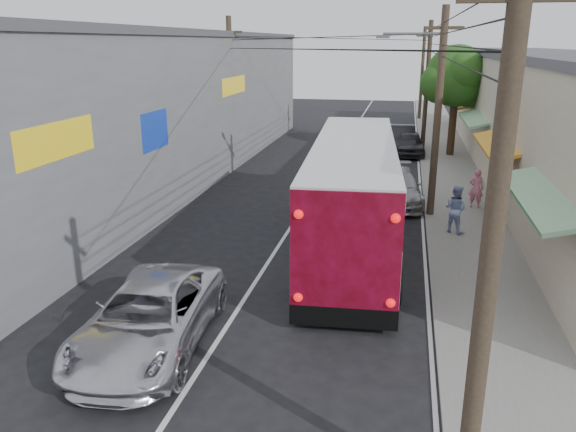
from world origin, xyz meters
name	(u,v)px	position (x,y,z in m)	size (l,w,h in m)	color
ground	(187,388)	(0.00, 0.00, 0.00)	(120.00, 120.00, 0.00)	black
sidewalk	(451,177)	(6.50, 20.00, 0.06)	(3.00, 80.00, 0.12)	slate
building_right	(544,114)	(10.99, 22.00, 3.15)	(7.09, 40.00, 6.25)	beige
building_left	(158,104)	(-8.50, 18.00, 3.65)	(7.20, 36.00, 7.25)	gray
utility_poles	(389,95)	(3.13, 20.33, 4.13)	(11.80, 45.28, 8.00)	#473828
street_tree	(458,78)	(6.87, 26.02, 4.67)	(4.40, 4.00, 6.60)	#3F2B19
coach_bus	(353,193)	(2.43, 9.10, 1.87)	(3.54, 12.66, 3.61)	silver
jeepney	(149,317)	(-1.40, 1.35, 0.75)	(2.49, 5.40, 1.50)	silver
parked_suv	(396,187)	(3.80, 14.81, 0.72)	(2.01, 4.94, 1.43)	#9C9BA3
parked_car_mid	(409,143)	(4.32, 26.00, 0.74)	(1.74, 4.32, 1.47)	#28282D
parked_car_far	(401,139)	(3.80, 27.01, 0.82)	(1.73, 4.96, 1.64)	black
pedestrian_near	(476,188)	(7.04, 14.33, 0.93)	(0.59, 0.39, 1.62)	#D5718E
pedestrian_far	(455,209)	(5.96, 10.88, 0.99)	(0.85, 0.66, 1.74)	#98AADD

